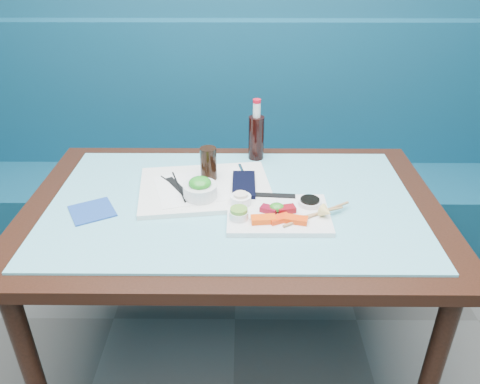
{
  "coord_description": "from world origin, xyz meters",
  "views": [
    {
      "loc": [
        0.03,
        0.1,
        1.56
      ],
      "look_at": [
        0.02,
        1.44,
        0.8
      ],
      "focal_mm": 35.0,
      "sensor_mm": 36.0,
      "label": 1
    }
  ],
  "objects_px": {
    "seaweed_bowl": "(200,191)",
    "cola_bottle_body": "(256,138)",
    "booth_bench": "(237,182)",
    "blue_napkin": "(92,211)",
    "sashimi_plate": "(278,215)",
    "serving_tray": "(205,188)",
    "cola_glass": "(208,164)",
    "dining_table": "(233,224)"
  },
  "relations": [
    {
      "from": "booth_bench",
      "to": "cola_bottle_body",
      "type": "bearing_deg",
      "value": -80.27
    },
    {
      "from": "dining_table",
      "to": "cola_bottle_body",
      "type": "bearing_deg",
      "value": 75.84
    },
    {
      "from": "cola_glass",
      "to": "sashimi_plate",
      "type": "bearing_deg",
      "value": -43.96
    },
    {
      "from": "serving_tray",
      "to": "blue_napkin",
      "type": "bearing_deg",
      "value": -165.5
    },
    {
      "from": "dining_table",
      "to": "blue_napkin",
      "type": "distance_m",
      "value": 0.47
    },
    {
      "from": "dining_table",
      "to": "blue_napkin",
      "type": "height_order",
      "value": "blue_napkin"
    },
    {
      "from": "booth_bench",
      "to": "seaweed_bowl",
      "type": "bearing_deg",
      "value": -97.31
    },
    {
      "from": "dining_table",
      "to": "serving_tray",
      "type": "xyz_separation_m",
      "value": [
        -0.1,
        0.07,
        0.1
      ]
    },
    {
      "from": "sashimi_plate",
      "to": "cola_glass",
      "type": "relative_size",
      "value": 2.7
    },
    {
      "from": "serving_tray",
      "to": "cola_bottle_body",
      "type": "xyz_separation_m",
      "value": [
        0.18,
        0.27,
        0.08
      ]
    },
    {
      "from": "booth_bench",
      "to": "cola_bottle_body",
      "type": "xyz_separation_m",
      "value": [
        0.09,
        -0.5,
        0.47
      ]
    },
    {
      "from": "cola_glass",
      "to": "dining_table",
      "type": "bearing_deg",
      "value": -55.91
    },
    {
      "from": "seaweed_bowl",
      "to": "cola_glass",
      "type": "bearing_deg",
      "value": 81.25
    },
    {
      "from": "seaweed_bowl",
      "to": "cola_glass",
      "type": "height_order",
      "value": "cola_glass"
    },
    {
      "from": "sashimi_plate",
      "to": "serving_tray",
      "type": "bearing_deg",
      "value": 144.7
    },
    {
      "from": "cola_glass",
      "to": "blue_napkin",
      "type": "distance_m",
      "value": 0.42
    },
    {
      "from": "sashimi_plate",
      "to": "cola_glass",
      "type": "distance_m",
      "value": 0.33
    },
    {
      "from": "booth_bench",
      "to": "serving_tray",
      "type": "xyz_separation_m",
      "value": [
        -0.1,
        -0.76,
        0.39
      ]
    },
    {
      "from": "dining_table",
      "to": "cola_glass",
      "type": "height_order",
      "value": "cola_glass"
    },
    {
      "from": "seaweed_bowl",
      "to": "blue_napkin",
      "type": "distance_m",
      "value": 0.36
    },
    {
      "from": "cola_glass",
      "to": "seaweed_bowl",
      "type": "bearing_deg",
      "value": -98.75
    },
    {
      "from": "serving_tray",
      "to": "booth_bench",
      "type": "bearing_deg",
      "value": 75.11
    },
    {
      "from": "sashimi_plate",
      "to": "blue_napkin",
      "type": "xyz_separation_m",
      "value": [
        -0.6,
        0.03,
        -0.01
      ]
    },
    {
      "from": "cola_bottle_body",
      "to": "blue_napkin",
      "type": "relative_size",
      "value": 1.31
    },
    {
      "from": "sashimi_plate",
      "to": "serving_tray",
      "type": "xyz_separation_m",
      "value": [
        -0.24,
        0.17,
        0.0
      ]
    },
    {
      "from": "booth_bench",
      "to": "sashimi_plate",
      "type": "xyz_separation_m",
      "value": [
        0.15,
        -0.94,
        0.39
      ]
    },
    {
      "from": "serving_tray",
      "to": "blue_napkin",
      "type": "distance_m",
      "value": 0.39
    },
    {
      "from": "booth_bench",
      "to": "seaweed_bowl",
      "type": "distance_m",
      "value": 0.95
    },
    {
      "from": "cola_bottle_body",
      "to": "blue_napkin",
      "type": "distance_m",
      "value": 0.68
    },
    {
      "from": "sashimi_plate",
      "to": "cola_bottle_body",
      "type": "bearing_deg",
      "value": 97.72
    },
    {
      "from": "dining_table",
      "to": "serving_tray",
      "type": "bearing_deg",
      "value": 142.64
    },
    {
      "from": "sashimi_plate",
      "to": "cola_bottle_body",
      "type": "xyz_separation_m",
      "value": [
        -0.06,
        0.44,
        0.08
      ]
    },
    {
      "from": "cola_glass",
      "to": "serving_tray",
      "type": "bearing_deg",
      "value": -100.3
    },
    {
      "from": "dining_table",
      "to": "seaweed_bowl",
      "type": "xyz_separation_m",
      "value": [
        -0.11,
        -0.0,
        0.13
      ]
    },
    {
      "from": "sashimi_plate",
      "to": "cola_bottle_body",
      "type": "distance_m",
      "value": 0.45
    },
    {
      "from": "serving_tray",
      "to": "cola_bottle_body",
      "type": "bearing_deg",
      "value": 47.72
    },
    {
      "from": "booth_bench",
      "to": "blue_napkin",
      "type": "xyz_separation_m",
      "value": [
        -0.45,
        -0.91,
        0.39
      ]
    },
    {
      "from": "seaweed_bowl",
      "to": "cola_bottle_body",
      "type": "bearing_deg",
      "value": 60.38
    },
    {
      "from": "dining_table",
      "to": "blue_napkin",
      "type": "relative_size",
      "value": 10.63
    },
    {
      "from": "dining_table",
      "to": "seaweed_bowl",
      "type": "distance_m",
      "value": 0.17
    },
    {
      "from": "seaweed_bowl",
      "to": "blue_napkin",
      "type": "xyz_separation_m",
      "value": [
        -0.35,
        -0.07,
        -0.04
      ]
    },
    {
      "from": "sashimi_plate",
      "to": "blue_napkin",
      "type": "relative_size",
      "value": 2.46
    }
  ]
}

